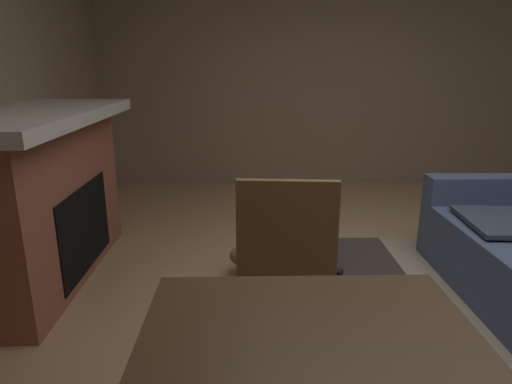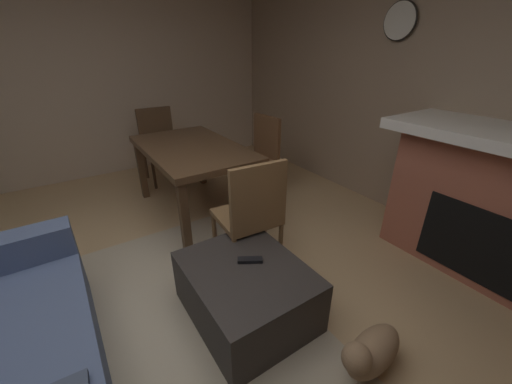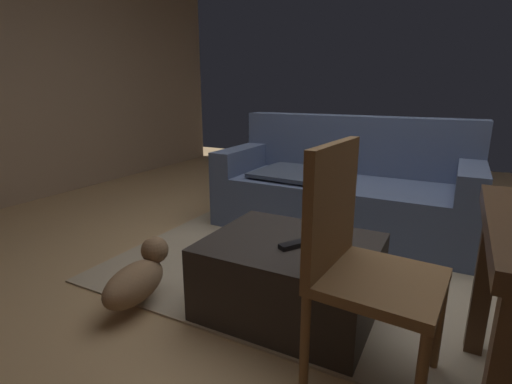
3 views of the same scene
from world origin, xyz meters
name	(u,v)px [view 1 (image 1 of 3)]	position (x,y,z in m)	size (l,w,h in m)	color
floor	(449,338)	(0.00, 0.00, 0.00)	(7.77, 7.77, 0.00)	tan
wall_left	(339,68)	(-3.24, 0.00, 1.35)	(0.12, 6.01, 2.70)	#9E846B
area_rug	(451,332)	(-0.05, 0.03, 0.01)	(2.60, 2.00, 0.01)	tan
fireplace	(37,197)	(-0.76, -2.43, 0.57)	(1.82, 0.76, 1.12)	#9E5642
ottoman_coffee_table	(334,302)	(-0.05, -0.61, 0.19)	(0.83, 0.68, 0.39)	#2D2826
tv_remote	(326,270)	(-0.01, -0.67, 0.40)	(0.05, 0.16, 0.02)	black
dining_chair_west	(286,280)	(0.34, -0.90, 0.52)	(0.47, 0.47, 0.93)	brown
small_dog	(265,252)	(-0.76, -0.95, 0.17)	(0.25, 0.48, 0.28)	#8C6B4C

